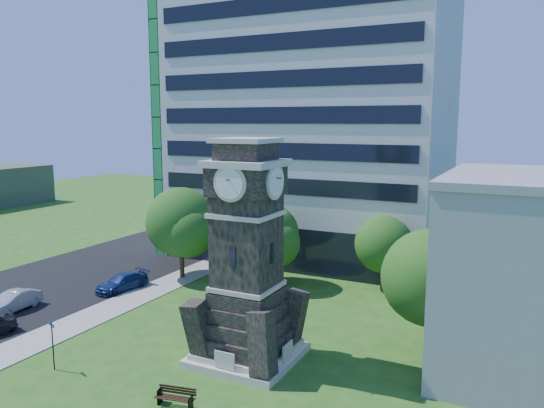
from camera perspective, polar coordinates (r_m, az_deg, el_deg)
The scene contains 14 objects.
ground at distance 30.79m, azimuth -9.61°, elevation -16.39°, with size 160.00×160.00×0.00m, color #245317.
sidewalk at distance 40.04m, azimuth -16.55°, elevation -10.54°, with size 3.00×70.00×0.06m, color gray.
street at distance 46.05m, azimuth -24.40°, elevation -8.44°, with size 14.00×80.00×0.02m, color black.
clock_tower at distance 29.00m, azimuth -2.70°, elevation -6.74°, with size 5.40×5.40×12.22m.
office_tall at distance 52.15m, azimuth 4.15°, elevation 10.10°, with size 26.20×15.11×28.60m.
car_street_mid at distance 41.60m, azimuth -26.11°, elevation -9.41°, with size 1.44×4.12×1.36m, color #9A9BA1.
car_street_north at distance 43.53m, azimuth -15.83°, elevation -8.09°, with size 1.78×4.39×1.27m, color navy.
car_east_lot at distance 28.55m, azimuth 24.31°, elevation -17.74°, with size 2.18×4.74×1.32m, color #525157.
park_bench at distance 26.40m, azimuth -10.31°, elevation -19.70°, with size 1.86×0.50×0.96m.
street_sign at distance 31.10m, azimuth -22.54°, elevation -13.36°, with size 0.64×0.06×2.67m.
tree_nw at distance 44.85m, azimuth -9.68°, elevation -2.19°, with size 6.44×5.85×7.70m.
tree_nc at distance 42.50m, azimuth -0.48°, elevation -3.54°, with size 5.71×5.20×6.71m.
tree_ne at distance 42.24m, azimuth 11.99°, elevation -4.46°, with size 4.94×4.50×5.88m.
tree_east at distance 31.15m, azimuth 16.79°, elevation -7.92°, with size 6.01×5.47×7.20m.
Camera 1 is at (16.65, -22.37, 13.06)m, focal length 35.00 mm.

